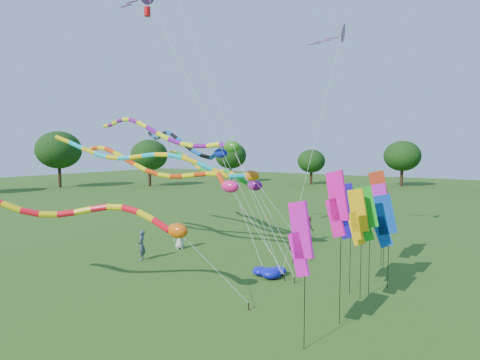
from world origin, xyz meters
The scene contains 21 objects.
ground centered at (0.00, 0.00, 0.00)m, with size 160.00×160.00×0.00m, color #265015.
tree_ring centered at (-4.04, 4.05, 5.60)m, with size 119.23×115.56×9.59m.
tube_kite_red centered at (-2.97, -2.69, 3.72)m, with size 11.73×6.11×5.76m.
tube_kite_orange centered at (-5.18, 4.37, 5.13)m, with size 15.50×1.13×7.17m.
tube_kite_purple centered at (-5.77, 5.15, 7.22)m, with size 16.87×2.80×9.12m.
tube_kite_blue centered at (-6.39, 7.11, 6.71)m, with size 13.95×5.91×8.23m.
tube_kite_cyan centered at (-5.62, 4.99, 5.58)m, with size 15.61×5.39×7.78m.
tube_kite_green centered at (-4.79, 9.03, 4.72)m, with size 12.71×4.10×6.73m.
delta_kite_high_c centered at (2.79, 11.01, 13.28)m, with size 2.83×7.66×14.79m.
banner_pole_blue_a centered at (5.61, 3.95, 3.66)m, with size 1.15×0.36×4.92m.
banner_pole_green centered at (6.34, 4.32, 3.55)m, with size 1.14×0.40×4.81m.
banner_pole_magenta_a centered at (5.98, -1.49, 3.52)m, with size 1.10×0.52×4.79m.
banner_pole_red centered at (5.68, 9.09, 3.96)m, with size 1.09×0.55×5.23m.
banner_pole_blue_b centered at (6.84, 5.62, 3.11)m, with size 1.11×0.49×4.37m.
banner_pole_magenta_b centered at (6.29, 0.92, 4.37)m, with size 1.09×0.55×5.65m.
banner_pole_violet centered at (5.90, 8.74, 3.33)m, with size 1.15×0.34×4.59m.
banner_pole_orange centered at (6.20, 3.74, 3.49)m, with size 1.10×0.53×4.76m.
blue_nylon_heap centered at (1.56, 4.26, 0.25)m, with size 1.53×1.38×0.54m.
person_a centered at (-5.78, 5.88, 0.78)m, with size 0.76×0.49×1.56m, color beige.
person_b centered at (-5.84, 2.71, 0.87)m, with size 0.63×0.41×1.73m, color #414E5C.
person_c centered at (0.40, 11.97, 0.91)m, with size 0.89×0.69×1.82m, color #8D3347.
Camera 1 is at (11.28, -13.02, 6.42)m, focal length 30.00 mm.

